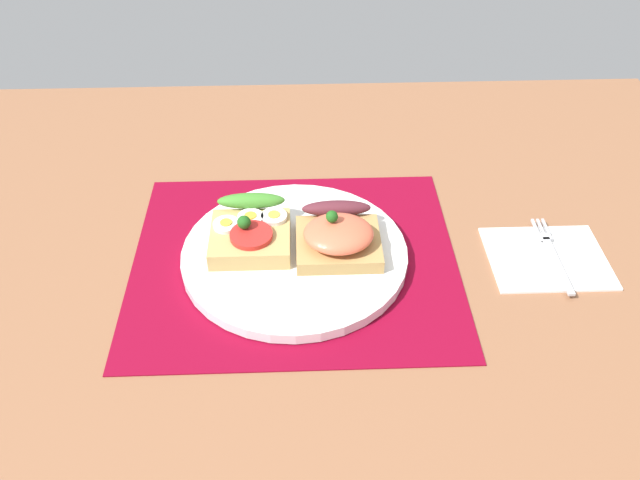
{
  "coord_description": "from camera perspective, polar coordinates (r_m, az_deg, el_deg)",
  "views": [
    {
      "loc": [
        0.87,
        -58.13,
        52.55
      ],
      "look_at": [
        3.0,
        0.0,
        3.11
      ],
      "focal_mm": 36.9,
      "sensor_mm": 36.0,
      "label": 1
    }
  ],
  "objects": [
    {
      "name": "napkin",
      "position": [
        0.83,
        19.1,
        -1.4
      ],
      "size": [
        13.95,
        11.44,
        0.6
      ],
      "primitive_type": "cube",
      "color": "white",
      "rests_on": "ground_plane"
    },
    {
      "name": "sandwich_salmon",
      "position": [
        0.76,
        1.59,
        0.35
      ],
      "size": [
        9.83,
        10.35,
        5.63
      ],
      "color": "tan",
      "rests_on": "plate"
    },
    {
      "name": "placemat",
      "position": [
        0.78,
        -2.2,
        -1.7
      ],
      "size": [
        38.35,
        33.17,
        0.3
      ],
      "primitive_type": "cube",
      "color": "maroon",
      "rests_on": "ground_plane"
    },
    {
      "name": "sandwich_egg_tomato",
      "position": [
        0.78,
        -6.05,
        0.73
      ],
      "size": [
        9.32,
        10.23,
        4.38
      ],
      "color": "tan",
      "rests_on": "plate"
    },
    {
      "name": "ground_plane",
      "position": [
        0.79,
        -2.16,
        -2.64
      ],
      "size": [
        120.0,
        90.0,
        3.2
      ],
      "primitive_type": "cube",
      "color": "#8D5B3C"
    },
    {
      "name": "fork",
      "position": [
        0.83,
        19.49,
        -1.0
      ],
      "size": [
        1.62,
        13.43,
        0.32
      ],
      "color": "#B7B7BC",
      "rests_on": "napkin"
    },
    {
      "name": "plate",
      "position": [
        0.78,
        -2.21,
        -1.26
      ],
      "size": [
        26.61,
        26.61,
        1.31
      ],
      "primitive_type": "cylinder",
      "color": "white",
      "rests_on": "placemat"
    }
  ]
}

